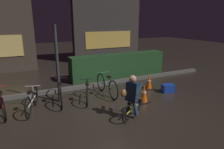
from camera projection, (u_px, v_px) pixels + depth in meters
The scene contains 14 objects.
ground_plane at pixel (115, 107), 6.36m from camera, with size 40.00×40.00×0.00m, color #2D261E.
sidewalk_curb at pixel (91, 85), 8.25m from camera, with size 12.00×0.24×0.12m, color #56544F.
hedge_row at pixel (119, 65), 9.66m from camera, with size 4.80×0.70×1.11m, color #214723.
storefront_right at pixel (107, 24), 13.26m from camera, with size 4.72×0.54×4.85m.
street_post at pixel (57, 65), 6.43m from camera, with size 0.10×0.10×2.57m, color #2D2D33.
parked_bike_leftmost at pixel (1, 103), 5.80m from camera, with size 0.46×1.69×0.78m.
parked_bike_left_mid at pixel (32, 101), 5.99m from camera, with size 0.55×1.51×0.72m.
parked_bike_center_left at pixel (60, 92), 6.59m from camera, with size 0.46×1.70×0.79m.
parked_bike_center_right at pixel (87, 92), 6.77m from camera, with size 0.59×1.46×0.71m.
parked_bike_right_mid at pixel (107, 85), 7.29m from camera, with size 0.46×1.74×0.80m.
traffic_cone_near at pixel (144, 94), 6.65m from camera, with size 0.36×0.36×0.62m.
traffic_cone_far at pixel (149, 82), 7.94m from camera, with size 0.36×0.36×0.59m.
blue_crate at pixel (168, 88), 7.63m from camera, with size 0.44×0.32×0.30m, color #193DB7.
cyclist at pixel (131, 97), 5.52m from camera, with size 1.02×0.68×1.25m.
Camera 1 is at (-2.67, -5.21, 2.70)m, focal length 31.76 mm.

